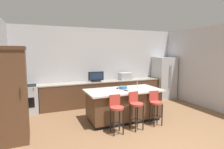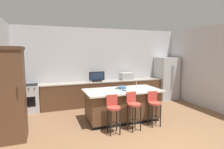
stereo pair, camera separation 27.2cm
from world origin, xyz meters
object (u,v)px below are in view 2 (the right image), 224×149
cabinet_tower (11,93)px  bar_stool_right (154,106)px  bar_stool_left (113,111)px  bar_stool_center (133,107)px  refrigerator (166,78)px  range_oven (27,98)px  tv_remote (117,88)px  cell_phone (125,91)px  kitchen_island (122,105)px  tv_monitor (97,77)px  microwave (126,76)px  fruit_bowl (122,88)px

cabinet_tower → bar_stool_right: cabinet_tower is taller
bar_stool_left → bar_stool_center: bar_stool_center is taller
refrigerator → bar_stool_center: size_ratio=1.81×
range_oven → bar_stool_center: 3.76m
tv_remote → range_oven: bearing=-174.5°
bar_stool_center → cell_phone: 0.67m
kitchen_island → tv_monitor: bearing=99.4°
bar_stool_left → tv_remote: bearing=66.4°
kitchen_island → bar_stool_right: (0.67, -0.68, 0.09)m
bar_stool_right → tv_remote: bearing=134.8°
cabinet_tower → tv_monitor: size_ratio=3.64×
refrigerator → cell_phone: refrigerator is taller
microwave → tv_remote: microwave is taller
kitchen_island → cell_phone: 0.49m
fruit_bowl → tv_remote: fruit_bowl is taller
tv_monitor → bar_stool_center: size_ratio=0.60×
fruit_bowl → cell_phone: 0.28m
kitchen_island → bar_stool_right: 0.96m
range_oven → bar_stool_center: size_ratio=0.94×
cabinet_tower → bar_stool_center: 2.97m
kitchen_island → tv_remote: bearing=112.4°
kitchen_island → microwave: bearing=62.0°
kitchen_island → fruit_bowl: 0.51m
refrigerator → cell_phone: 3.43m
cell_phone → range_oven: bearing=128.1°
range_oven → tv_monitor: 2.54m
bar_stool_center → microwave: bearing=61.9°
refrigerator → tv_monitor: (-3.14, 0.03, 0.19)m
microwave → bar_stool_center: (-0.97, -2.56, -0.46)m
microwave → tv_remote: 1.91m
bar_stool_right → tv_remote: tv_remote is taller
kitchen_island → fruit_bowl: (0.04, 0.10, 0.49)m
range_oven → tv_monitor: (2.46, -0.05, 0.63)m
kitchen_island → tv_monitor: tv_monitor is taller
kitchen_island → bar_stool_left: bar_stool_left is taller
bar_stool_left → cell_phone: (0.57, 0.60, 0.35)m
tv_monitor → bar_stool_center: (0.29, -2.51, -0.50)m
microwave → tv_monitor: tv_monitor is taller
microwave → tv_monitor: size_ratio=0.81×
refrigerator → cabinet_tower: 6.09m
kitchen_island → bar_stool_center: bar_stool_center is taller
cabinet_tower → microwave: 4.40m
refrigerator → tv_monitor: refrigerator is taller
cabinet_tower → fruit_bowl: (2.93, 0.41, -0.16)m
fruit_bowl → cell_phone: bearing=-99.3°
cabinet_tower → refrigerator: bearing=19.5°
tv_monitor → fruit_bowl: tv_monitor is taller
tv_monitor → cabinet_tower: bearing=-141.5°
range_oven → bar_stool_right: 4.23m
tv_remote → bar_stool_center: bearing=-48.5°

